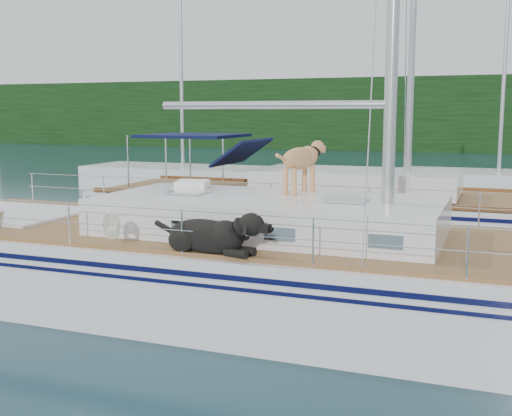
% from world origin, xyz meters
% --- Properties ---
extents(ground, '(120.00, 120.00, 0.00)m').
position_xyz_m(ground, '(0.00, 0.00, 0.00)').
color(ground, black).
rests_on(ground, ground).
extents(tree_line, '(90.00, 3.00, 6.00)m').
position_xyz_m(tree_line, '(0.00, 45.00, 3.00)').
color(tree_line, black).
rests_on(tree_line, ground).
extents(shore_bank, '(92.00, 1.00, 1.20)m').
position_xyz_m(shore_bank, '(0.00, 46.20, 0.60)').
color(shore_bank, '#595147').
rests_on(shore_bank, ground).
extents(main_sailboat, '(12.00, 3.86, 14.01)m').
position_xyz_m(main_sailboat, '(0.10, -0.00, 0.68)').
color(main_sailboat, silver).
rests_on(main_sailboat, ground).
extents(neighbor_sailboat, '(11.00, 3.50, 13.30)m').
position_xyz_m(neighbor_sailboat, '(-0.25, 6.14, 0.63)').
color(neighbor_sailboat, silver).
rests_on(neighbor_sailboat, ground).
extents(bg_boat_west, '(8.00, 3.00, 11.65)m').
position_xyz_m(bg_boat_west, '(-8.00, 14.00, 0.45)').
color(bg_boat_west, silver).
rests_on(bg_boat_west, ground).
extents(bg_boat_center, '(7.20, 3.00, 11.65)m').
position_xyz_m(bg_boat_center, '(4.00, 16.00, 0.45)').
color(bg_boat_center, silver).
rests_on(bg_boat_center, ground).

